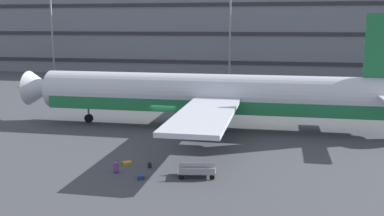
{
  "coord_description": "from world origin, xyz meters",
  "views": [
    {
      "loc": [
        11.45,
        -42.66,
        10.41
      ],
      "look_at": [
        3.58,
        -4.16,
        3.0
      ],
      "focal_mm": 41.79,
      "sensor_mm": 36.0,
      "label": 1
    }
  ],
  "objects_px": {
    "airliner": "(214,95)",
    "backpack_upright": "(149,165)",
    "suitcase_orange": "(116,167)",
    "baggage_cart": "(197,171)",
    "suitcase_purple": "(127,163)",
    "suitcase_laid_flat": "(141,176)"
  },
  "relations": [
    {
      "from": "suitcase_orange",
      "to": "baggage_cart",
      "type": "distance_m",
      "value": 5.83
    },
    {
      "from": "suitcase_purple",
      "to": "suitcase_laid_flat",
      "type": "distance_m",
      "value": 3.37
    },
    {
      "from": "baggage_cart",
      "to": "suitcase_laid_flat",
      "type": "bearing_deg",
      "value": -164.58
    },
    {
      "from": "airliner",
      "to": "suitcase_orange",
      "type": "distance_m",
      "value": 16.04
    },
    {
      "from": "airliner",
      "to": "backpack_upright",
      "type": "bearing_deg",
      "value": -101.04
    },
    {
      "from": "suitcase_laid_flat",
      "to": "baggage_cart",
      "type": "relative_size",
      "value": 0.26
    },
    {
      "from": "suitcase_purple",
      "to": "backpack_upright",
      "type": "bearing_deg",
      "value": -15.66
    },
    {
      "from": "suitcase_purple",
      "to": "suitcase_orange",
      "type": "relative_size",
      "value": 0.89
    },
    {
      "from": "suitcase_orange",
      "to": "backpack_upright",
      "type": "xyz_separation_m",
      "value": [
        2.07,
        1.34,
        -0.17
      ]
    },
    {
      "from": "suitcase_purple",
      "to": "suitcase_orange",
      "type": "xyz_separation_m",
      "value": [
        -0.14,
        -1.88,
        0.28
      ]
    },
    {
      "from": "suitcase_purple",
      "to": "suitcase_orange",
      "type": "bearing_deg",
      "value": -94.36
    },
    {
      "from": "airliner",
      "to": "baggage_cart",
      "type": "xyz_separation_m",
      "value": [
        1.08,
        -14.86,
        -2.93
      ]
    },
    {
      "from": "suitcase_laid_flat",
      "to": "suitcase_orange",
      "type": "bearing_deg",
      "value": 158.08
    },
    {
      "from": "suitcase_orange",
      "to": "backpack_upright",
      "type": "height_order",
      "value": "suitcase_orange"
    },
    {
      "from": "airliner",
      "to": "suitcase_purple",
      "type": "height_order",
      "value": "airliner"
    },
    {
      "from": "airliner",
      "to": "suitcase_purple",
      "type": "bearing_deg",
      "value": -109.27
    },
    {
      "from": "baggage_cart",
      "to": "suitcase_orange",
      "type": "bearing_deg",
      "value": -178.33
    },
    {
      "from": "airliner",
      "to": "baggage_cart",
      "type": "relative_size",
      "value": 12.19
    },
    {
      "from": "suitcase_purple",
      "to": "backpack_upright",
      "type": "xyz_separation_m",
      "value": [
        1.93,
        -0.54,
        0.12
      ]
    },
    {
      "from": "suitcase_orange",
      "to": "backpack_upright",
      "type": "bearing_deg",
      "value": 32.81
    },
    {
      "from": "backpack_upright",
      "to": "baggage_cart",
      "type": "bearing_deg",
      "value": -17.24
    },
    {
      "from": "suitcase_purple",
      "to": "backpack_upright",
      "type": "height_order",
      "value": "backpack_upright"
    }
  ]
}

